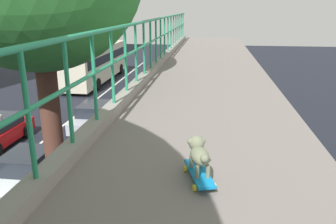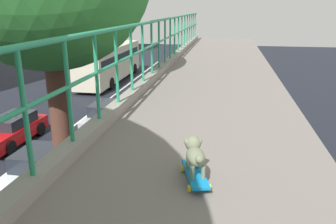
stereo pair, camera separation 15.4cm
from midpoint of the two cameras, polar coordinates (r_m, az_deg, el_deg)
The scene contains 5 objects.
car_white_fifth at distance 13.49m, azimuth -22.53°, elevation -9.44°, with size 1.80×4.09×1.56m.
car_silver_seventh at distance 19.44m, azimuth -12.13°, elevation -0.55°, with size 1.92×4.54×1.39m.
city_bus at distance 31.23m, azimuth -12.12°, elevation 8.28°, with size 2.49×11.40×3.16m.
toy_skateboard at distance 3.00m, azimuth 3.77°, elevation -10.30°, with size 0.30×0.56×0.08m.
small_dog at distance 2.94m, azimuth 3.68°, elevation -6.78°, with size 0.23×0.39×0.29m.
Camera 1 is at (1.12, -1.17, 6.48)m, focal length 36.23 mm.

